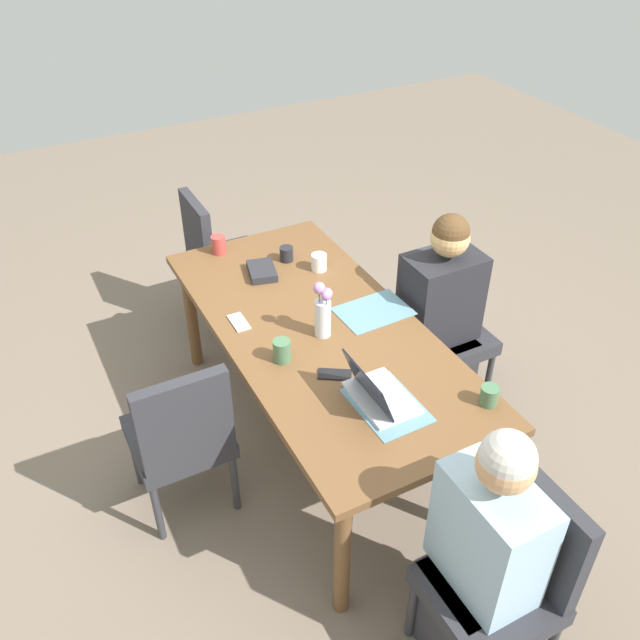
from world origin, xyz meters
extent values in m
plane|color=#756656|center=(0.00, 0.00, 0.00)|extent=(10.00, 10.00, 0.00)
cube|color=brown|center=(0.00, 0.00, 0.73)|extent=(2.02, 0.93, 0.04)
cylinder|color=brown|center=(-0.93, -0.38, 0.36)|extent=(0.07, 0.07, 0.71)
cylinder|color=brown|center=(0.93, -0.38, 0.36)|extent=(0.07, 0.07, 0.71)
cylinder|color=brown|center=(-0.93, 0.38, 0.36)|extent=(0.07, 0.07, 0.71)
cylinder|color=brown|center=(0.93, 0.38, 0.36)|extent=(0.07, 0.07, 0.71)
cube|color=#2D2D33|center=(0.01, 0.79, 0.41)|extent=(0.44, 0.44, 0.08)
cube|color=#2D2D33|center=(-0.18, 0.79, 0.68)|extent=(0.06, 0.42, 0.45)
cylinder|color=#333338|center=(0.20, 0.98, 0.18)|extent=(0.04, 0.04, 0.37)
cylinder|color=#333338|center=(0.20, 0.60, 0.18)|extent=(0.04, 0.04, 0.37)
cylinder|color=#333338|center=(-0.18, 0.98, 0.18)|extent=(0.04, 0.04, 0.37)
cylinder|color=#333338|center=(-0.18, 0.60, 0.18)|extent=(0.04, 0.04, 0.37)
cube|color=#2D2D33|center=(0.01, 0.73, 0.23)|extent=(0.36, 0.34, 0.45)
cube|color=#232328|center=(0.01, 0.73, 0.70)|extent=(0.24, 0.40, 0.50)
sphere|color=tan|center=(0.01, 0.73, 1.07)|extent=(0.20, 0.20, 0.20)
sphere|color=#51381E|center=(0.01, 0.73, 1.10)|extent=(0.19, 0.19, 0.19)
cube|color=#2D2D33|center=(1.36, 0.00, 0.41)|extent=(0.44, 0.44, 0.08)
cube|color=#2D2D33|center=(1.36, 0.19, 0.68)|extent=(0.42, 0.06, 0.45)
cylinder|color=#333338|center=(1.17, -0.19, 0.18)|extent=(0.04, 0.04, 0.37)
cylinder|color=#333338|center=(1.17, 0.19, 0.18)|extent=(0.04, 0.04, 0.37)
cube|color=#2D2D33|center=(1.30, 0.00, 0.23)|extent=(0.34, 0.36, 0.45)
cube|color=#99B7CC|center=(1.30, 0.00, 0.70)|extent=(0.40, 0.24, 0.50)
sphere|color=tan|center=(1.30, 0.00, 1.07)|extent=(0.20, 0.20, 0.20)
sphere|color=beige|center=(1.30, 0.00, 1.10)|extent=(0.19, 0.19, 0.19)
cube|color=#2D2D33|center=(-1.31, 0.01, 0.41)|extent=(0.44, 0.44, 0.08)
cube|color=#2D2D33|center=(-1.31, -0.18, 0.68)|extent=(0.42, 0.06, 0.45)
cylinder|color=#333338|center=(-1.50, 0.20, 0.18)|extent=(0.04, 0.04, 0.37)
cylinder|color=#333338|center=(-1.12, 0.20, 0.18)|extent=(0.04, 0.04, 0.37)
cylinder|color=#333338|center=(-1.50, -0.18, 0.18)|extent=(0.04, 0.04, 0.37)
cylinder|color=#333338|center=(-1.12, -0.18, 0.18)|extent=(0.04, 0.04, 0.37)
cube|color=#2D2D33|center=(0.04, -0.77, 0.41)|extent=(0.44, 0.44, 0.08)
cube|color=#2D2D33|center=(0.23, -0.77, 0.68)|extent=(0.06, 0.42, 0.45)
cylinder|color=#333338|center=(-0.15, -0.96, 0.18)|extent=(0.04, 0.04, 0.37)
cylinder|color=#333338|center=(-0.15, -0.58, 0.18)|extent=(0.04, 0.04, 0.37)
cylinder|color=#333338|center=(0.23, -0.96, 0.18)|extent=(0.04, 0.04, 0.37)
cylinder|color=#333338|center=(0.23, -0.58, 0.18)|extent=(0.04, 0.04, 0.37)
cylinder|color=silver|center=(0.05, -0.01, 0.85)|extent=(0.08, 0.08, 0.19)
sphere|color=#B27AC6|center=(0.08, -0.01, 0.99)|extent=(0.05, 0.05, 0.05)
cylinder|color=#477A3D|center=(0.08, -0.01, 0.97)|extent=(0.01, 0.01, 0.05)
sphere|color=#B27AC6|center=(0.04, 0.02, 0.98)|extent=(0.05, 0.05, 0.05)
cylinder|color=#477A3D|center=(0.04, 0.02, 0.96)|extent=(0.01, 0.01, 0.03)
sphere|color=#B27AC6|center=(0.04, -0.03, 1.02)|extent=(0.06, 0.06, 0.06)
cylinder|color=#477A3D|center=(0.04, -0.03, 0.98)|extent=(0.01, 0.01, 0.08)
cube|color=slate|center=(0.00, 0.30, 0.75)|extent=(0.27, 0.37, 0.00)
cube|color=slate|center=(0.61, 0.00, 0.75)|extent=(0.37, 0.27, 0.00)
cube|color=silver|center=(0.57, 0.00, 0.76)|extent=(0.32, 0.22, 0.02)
cube|color=black|center=(0.57, -0.07, 0.87)|extent=(0.31, 0.08, 0.19)
cylinder|color=#AD3D38|center=(-0.91, -0.18, 0.80)|extent=(0.08, 0.08, 0.10)
cylinder|color=white|center=(-0.48, 0.24, 0.80)|extent=(0.08, 0.08, 0.09)
cylinder|color=#232328|center=(-0.65, 0.13, 0.79)|extent=(0.08, 0.08, 0.08)
cylinder|color=#47704C|center=(0.13, -0.26, 0.81)|extent=(0.08, 0.08, 0.11)
cylinder|color=#47704C|center=(0.80, 0.39, 0.80)|extent=(0.08, 0.08, 0.09)
cube|color=#28282D|center=(-0.58, -0.05, 0.77)|extent=(0.23, 0.18, 0.04)
cube|color=black|center=(0.34, -0.10, 0.76)|extent=(0.14, 0.17, 0.01)
cube|color=silver|center=(-0.22, -0.33, 0.76)|extent=(0.15, 0.07, 0.01)
camera|label=1|loc=(2.34, -1.22, 2.74)|focal=38.09mm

